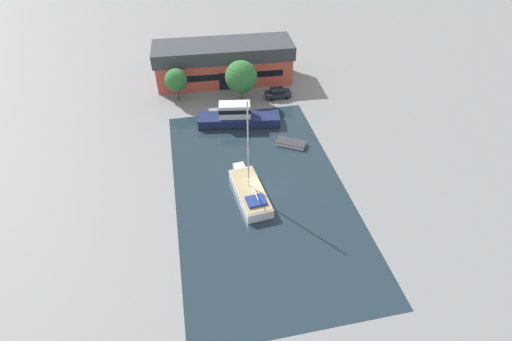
{
  "coord_description": "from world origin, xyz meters",
  "views": [
    {
      "loc": [
        -7.86,
        -35.0,
        33.64
      ],
      "look_at": [
        0.0,
        2.81,
        1.0
      ],
      "focal_mm": 28.0,
      "sensor_mm": 36.0,
      "label": 1
    }
  ],
  "objects_px": {
    "quay_tree_by_water": "(176,80)",
    "sailboat_moored": "(250,191)",
    "parked_car": "(278,93)",
    "small_dinghy": "(291,143)",
    "warehouse_building": "(224,62)",
    "motor_cruiser": "(238,117)",
    "quay_tree_near_building": "(241,77)"
  },
  "relations": [
    {
      "from": "parked_car",
      "to": "motor_cruiser",
      "type": "distance_m",
      "value": 10.11
    },
    {
      "from": "motor_cruiser",
      "to": "small_dinghy",
      "type": "relative_size",
      "value": 2.78
    },
    {
      "from": "warehouse_building",
      "to": "parked_car",
      "type": "distance_m",
      "value": 11.46
    },
    {
      "from": "warehouse_building",
      "to": "quay_tree_by_water",
      "type": "distance_m",
      "value": 10.16
    },
    {
      "from": "quay_tree_near_building",
      "to": "motor_cruiser",
      "type": "relative_size",
      "value": 0.56
    },
    {
      "from": "warehouse_building",
      "to": "small_dinghy",
      "type": "height_order",
      "value": "warehouse_building"
    },
    {
      "from": "motor_cruiser",
      "to": "small_dinghy",
      "type": "bearing_deg",
      "value": -127.65
    },
    {
      "from": "warehouse_building",
      "to": "quay_tree_by_water",
      "type": "height_order",
      "value": "warehouse_building"
    },
    {
      "from": "quay_tree_near_building",
      "to": "small_dinghy",
      "type": "bearing_deg",
      "value": -70.46
    },
    {
      "from": "sailboat_moored",
      "to": "small_dinghy",
      "type": "bearing_deg",
      "value": 43.54
    },
    {
      "from": "warehouse_building",
      "to": "parked_car",
      "type": "height_order",
      "value": "warehouse_building"
    },
    {
      "from": "warehouse_building",
      "to": "quay_tree_near_building",
      "type": "xyz_separation_m",
      "value": [
        1.66,
        -8.09,
        1.05
      ]
    },
    {
      "from": "parked_car",
      "to": "quay_tree_near_building",
      "type": "bearing_deg",
      "value": -89.99
    },
    {
      "from": "quay_tree_by_water",
      "to": "motor_cruiser",
      "type": "height_order",
      "value": "quay_tree_by_water"
    },
    {
      "from": "parked_car",
      "to": "sailboat_moored",
      "type": "distance_m",
      "value": 24.02
    },
    {
      "from": "warehouse_building",
      "to": "quay_tree_by_water",
      "type": "xyz_separation_m",
      "value": [
        -8.46,
        -5.61,
        0.32
      ]
    },
    {
      "from": "quay_tree_by_water",
      "to": "parked_car",
      "type": "xyz_separation_m",
      "value": [
        16.19,
        -2.46,
        -2.87
      ]
    },
    {
      "from": "quay_tree_near_building",
      "to": "motor_cruiser",
      "type": "bearing_deg",
      "value": -105.27
    },
    {
      "from": "quay_tree_by_water",
      "to": "sailboat_moored",
      "type": "distance_m",
      "value": 25.87
    },
    {
      "from": "warehouse_building",
      "to": "sailboat_moored",
      "type": "distance_m",
      "value": 30.45
    },
    {
      "from": "quay_tree_by_water",
      "to": "parked_car",
      "type": "relative_size",
      "value": 1.33
    },
    {
      "from": "sailboat_moored",
      "to": "small_dinghy",
      "type": "distance_m",
      "value": 11.87
    },
    {
      "from": "quay_tree_by_water",
      "to": "small_dinghy",
      "type": "height_order",
      "value": "quay_tree_by_water"
    },
    {
      "from": "warehouse_building",
      "to": "quay_tree_by_water",
      "type": "relative_size",
      "value": 4.37
    },
    {
      "from": "quay_tree_near_building",
      "to": "motor_cruiser",
      "type": "height_order",
      "value": "quay_tree_near_building"
    },
    {
      "from": "quay_tree_by_water",
      "to": "parked_car",
      "type": "height_order",
      "value": "quay_tree_by_water"
    },
    {
      "from": "quay_tree_near_building",
      "to": "parked_car",
      "type": "xyz_separation_m",
      "value": [
        6.07,
        0.03,
        -3.61
      ]
    },
    {
      "from": "parked_car",
      "to": "small_dinghy",
      "type": "relative_size",
      "value": 0.92
    },
    {
      "from": "quay_tree_near_building",
      "to": "small_dinghy",
      "type": "xyz_separation_m",
      "value": [
        4.67,
        -13.17,
        -4.15
      ]
    },
    {
      "from": "quay_tree_near_building",
      "to": "quay_tree_by_water",
      "type": "distance_m",
      "value": 10.45
    },
    {
      "from": "motor_cruiser",
      "to": "small_dinghy",
      "type": "xyz_separation_m",
      "value": [
        6.41,
        -6.79,
        -0.97
      ]
    },
    {
      "from": "sailboat_moored",
      "to": "motor_cruiser",
      "type": "bearing_deg",
      "value": 79.32
    }
  ]
}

